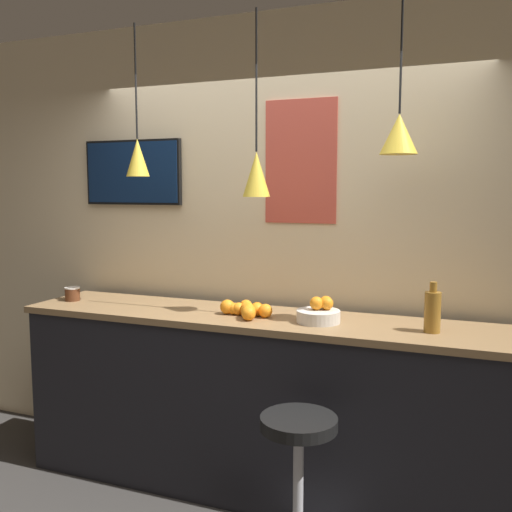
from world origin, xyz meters
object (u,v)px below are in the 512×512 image
object	(u,v)px
juice_bottle	(433,311)
mounted_tv	(133,172)
bar_stool	(298,466)
fruit_bowl	(319,313)
spread_jar	(72,294)

from	to	relation	value
juice_bottle	mounted_tv	world-z (taller)	mounted_tv
bar_stool	fruit_bowl	xyz separation A→B (m)	(-0.05, 0.55, 0.62)
fruit_bowl	juice_bottle	bearing A→B (deg)	-0.63
bar_stool	mounted_tv	size ratio (longest dim) A/B	0.99
juice_bottle	mounted_tv	distance (m)	2.21
mounted_tv	bar_stool	bearing A→B (deg)	-31.70
fruit_bowl	juice_bottle	world-z (taller)	juice_bottle
mounted_tv	fruit_bowl	bearing A→B (deg)	-14.84
mounted_tv	spread_jar	bearing A→B (deg)	-120.63
fruit_bowl	mounted_tv	bearing A→B (deg)	165.16
juice_bottle	spread_jar	xyz separation A→B (m)	(-2.28, 0.00, -0.07)
bar_stool	spread_jar	world-z (taller)	spread_jar
fruit_bowl	spread_jar	world-z (taller)	fruit_bowl
bar_stool	mounted_tv	world-z (taller)	mounted_tv
bar_stool	juice_bottle	world-z (taller)	juice_bottle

